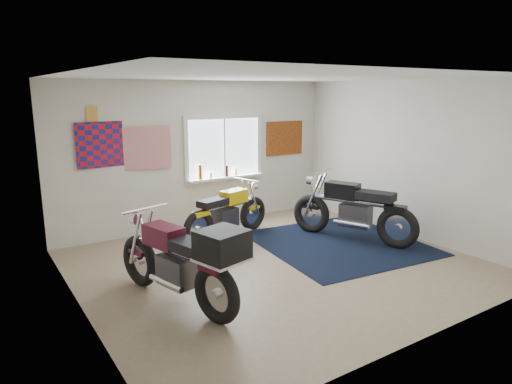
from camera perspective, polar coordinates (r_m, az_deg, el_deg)
ground at (r=6.83m, az=2.72°, el=-9.06°), size 5.50×5.50×0.00m
room_shell at (r=6.41m, az=2.87°, el=4.71°), size 5.50×5.50×5.50m
navy_rug at (r=7.85m, az=10.36°, el=-6.30°), size 2.76×2.85×0.01m
window_assembly at (r=8.78m, az=-4.02°, el=5.02°), size 1.66×0.17×1.26m
oil_bottles at (r=8.65m, az=-5.30°, el=2.49°), size 0.83×0.07×0.28m
flag_display at (r=7.84m, az=-19.85°, el=9.16°), size 1.60×0.10×1.17m
triumph_poster at (r=9.55m, az=3.60°, el=6.73°), size 0.90×0.03×0.70m
yellow_triumph at (r=7.89m, az=-3.67°, el=-2.78°), size 1.91×0.73×0.98m
black_chrome_bike at (r=7.93m, az=12.04°, el=-2.37°), size 1.06×2.14×1.16m
maroon_tourer at (r=5.43m, az=-9.08°, el=-8.54°), size 0.95×2.16×1.10m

